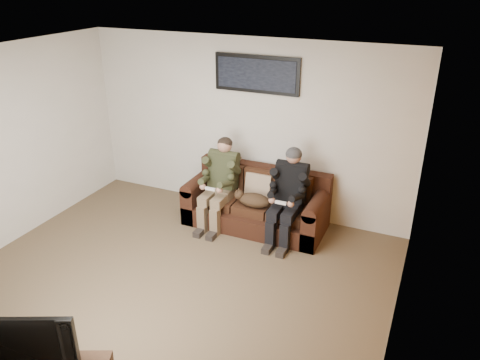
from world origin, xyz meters
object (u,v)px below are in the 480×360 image
at_px(framed_poster, 257,74).
at_px(sofa, 257,204).
at_px(person_left, 220,178).
at_px(person_right, 288,191).
at_px(television, 12,341).
at_px(cat, 253,200).

bearing_deg(framed_poster, sofa, -63.12).
bearing_deg(person_left, framed_poster, 60.80).
xyz_separation_m(sofa, person_right, (0.51, -0.17, 0.39)).
bearing_deg(framed_poster, television, -94.98).
height_order(framed_poster, television, framed_poster).
height_order(sofa, person_left, person_left).
distance_m(person_left, cat, 0.59).
bearing_deg(television, person_right, 48.92).
height_order(person_left, cat, person_left).
bearing_deg(framed_poster, person_right, -38.16).
relative_size(sofa, cat, 3.04).
height_order(sofa, cat, sofa).
bearing_deg(television, framed_poster, 60.56).
relative_size(cat, framed_poster, 0.53).
bearing_deg(cat, framed_poster, 109.94).
height_order(cat, framed_poster, framed_poster).
bearing_deg(person_left, sofa, 17.96).
distance_m(person_left, person_right, 1.03).
height_order(sofa, person_right, person_right).
bearing_deg(television, person_left, 64.75).
relative_size(cat, television, 0.60).
bearing_deg(person_left, cat, -8.26).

